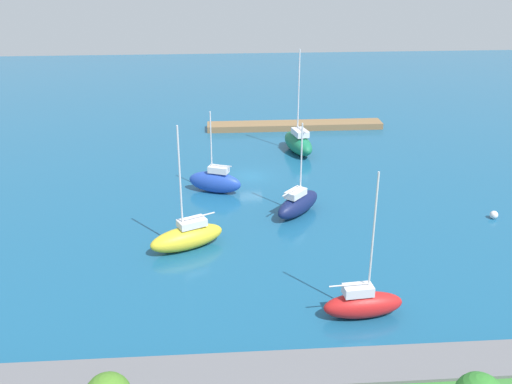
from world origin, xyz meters
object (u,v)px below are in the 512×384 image
object	(u,v)px
mooring_buoy_white	(494,215)
sailboat_green_far_south	(298,142)
pier_dock	(295,125)
sailboat_navy_center_basin	(298,203)
sailboat_red_outer_mooring	(363,303)
sailboat_yellow_lone_north	(187,236)
sailboat_blue_near_pier	(215,181)

from	to	relation	value
mooring_buoy_white	sailboat_green_far_south	bearing A→B (deg)	-51.70
pier_dock	sailboat_navy_center_basin	size ratio (longest dim) A/B	2.73
sailboat_navy_center_basin	sailboat_red_outer_mooring	xyz separation A→B (m)	(-2.20, 17.04, -0.07)
sailboat_red_outer_mooring	mooring_buoy_white	xyz separation A→B (m)	(-16.39, -14.69, -0.68)
sailboat_red_outer_mooring	pier_dock	bearing A→B (deg)	83.21
sailboat_green_far_south	mooring_buoy_white	world-z (taller)	sailboat_green_far_south
pier_dock	mooring_buoy_white	distance (m)	34.16
sailboat_yellow_lone_north	sailboat_green_far_south	bearing A→B (deg)	-144.10
sailboat_navy_center_basin	sailboat_red_outer_mooring	world-z (taller)	sailboat_red_outer_mooring
pier_dock	sailboat_blue_near_pier	bearing A→B (deg)	62.74
sailboat_yellow_lone_north	mooring_buoy_white	bearing A→B (deg)	161.64
pier_dock	sailboat_yellow_lone_north	distance (m)	37.17
sailboat_navy_center_basin	sailboat_yellow_lone_north	xyz separation A→B (m)	(10.45, 6.14, -0.01)
sailboat_navy_center_basin	sailboat_green_far_south	distance (m)	18.15
sailboat_blue_near_pier	mooring_buoy_white	size ratio (longest dim) A/B	11.32
sailboat_navy_center_basin	mooring_buoy_white	bearing A→B (deg)	-55.97
sailboat_navy_center_basin	sailboat_red_outer_mooring	size ratio (longest dim) A/B	0.83
sailboat_green_far_south	mooring_buoy_white	xyz separation A→B (m)	(-16.05, 20.32, -0.96)
sailboat_navy_center_basin	sailboat_yellow_lone_north	size ratio (longest dim) A/B	0.82
sailboat_green_far_south	sailboat_red_outer_mooring	xyz separation A→B (m)	(0.34, 35.01, -0.28)
sailboat_green_far_south	pier_dock	bearing A→B (deg)	-17.98
pier_dock	sailboat_navy_center_basin	world-z (taller)	sailboat_navy_center_basin
pier_dock	sailboat_blue_near_pier	world-z (taller)	sailboat_blue_near_pier
sailboat_navy_center_basin	mooring_buoy_white	distance (m)	18.75
pier_dock	mooring_buoy_white	world-z (taller)	pier_dock
sailboat_blue_near_pier	mooring_buoy_white	distance (m)	27.86
sailboat_navy_center_basin	sailboat_blue_near_pier	size ratio (longest dim) A/B	1.04
sailboat_navy_center_basin	sailboat_green_far_south	size ratio (longest dim) A/B	0.71
pier_dock	mooring_buoy_white	bearing A→B (deg)	116.19
sailboat_yellow_lone_north	sailboat_red_outer_mooring	world-z (taller)	sailboat_yellow_lone_north
sailboat_yellow_lone_north	sailboat_blue_near_pier	bearing A→B (deg)	-127.32
sailboat_navy_center_basin	sailboat_red_outer_mooring	bearing A→B (deg)	-131.42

